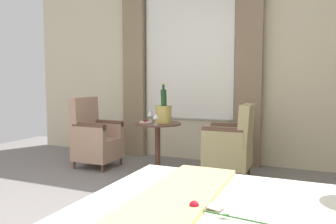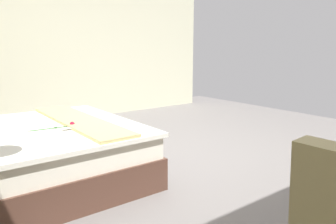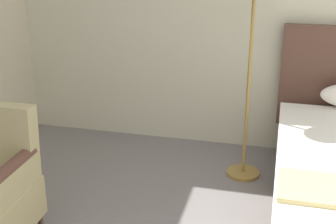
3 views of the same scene
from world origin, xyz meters
name	(u,v)px [view 2 (image 2 of 3)]	position (x,y,z in m)	size (l,w,h in m)	color
ground_plane	(182,163)	(0.00, 0.00, 0.00)	(7.60, 7.60, 0.00)	slate
wall_far_side	(73,32)	(3.11, 0.00, 1.59)	(0.12, 5.73, 3.19)	beige
bed	(12,157)	(0.40, 1.72, 0.32)	(1.85, 2.19, 1.22)	brown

